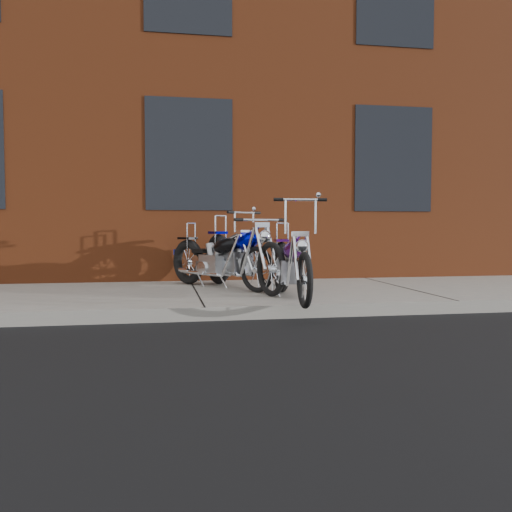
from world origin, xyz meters
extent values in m
plane|color=black|center=(0.00, 0.00, 0.00)|extent=(120.00, 120.00, 0.00)
cube|color=slate|center=(0.00, 1.50, 0.07)|extent=(22.00, 3.00, 0.15)
cube|color=brown|center=(0.00, 8.00, 4.00)|extent=(22.00, 10.00, 8.00)
torus|color=black|center=(1.12, 1.08, 0.49)|extent=(0.17, 0.69, 0.68)
torus|color=black|center=(1.04, -0.40, 0.46)|extent=(0.10, 0.62, 0.61)
cube|color=gray|center=(1.08, 0.47, 0.48)|extent=(0.28, 0.39, 0.28)
ellipsoid|color=#50157A|center=(1.07, 0.21, 0.75)|extent=(0.27, 0.53, 0.29)
cube|color=black|center=(1.10, 0.72, 0.67)|extent=(0.24, 0.28, 0.06)
cylinder|color=white|center=(1.04, -0.29, 0.70)|extent=(0.05, 0.28, 0.51)
cylinder|color=white|center=(1.05, -0.17, 1.33)|extent=(0.52, 0.06, 0.03)
cylinder|color=white|center=(1.11, 1.00, 0.85)|extent=(0.02, 0.02, 0.45)
cylinder|color=white|center=(1.21, 0.67, 0.36)|extent=(0.09, 0.85, 0.05)
torus|color=black|center=(0.45, 2.26, 0.53)|extent=(0.37, 0.78, 0.77)
torus|color=black|center=(0.94, 0.65, 0.50)|extent=(0.28, 0.69, 0.69)
cube|color=gray|center=(0.65, 1.60, 0.52)|extent=(0.41, 0.50, 0.32)
ellipsoid|color=#0003BD|center=(0.74, 1.32, 0.83)|extent=(0.44, 0.64, 0.33)
cube|color=silver|center=(0.57, 1.87, 0.74)|extent=(0.33, 0.36, 0.06)
cylinder|color=white|center=(0.90, 0.78, 0.78)|extent=(0.13, 0.31, 0.58)
cylinder|color=white|center=(0.86, 0.91, 1.12)|extent=(0.57, 0.20, 0.03)
cylinder|color=white|center=(0.47, 2.17, 0.94)|extent=(0.03, 0.03, 0.51)
cylinder|color=white|center=(0.70, 1.86, 0.39)|extent=(0.33, 0.93, 0.05)
torus|color=black|center=(0.03, 2.37, 0.49)|extent=(0.50, 0.64, 0.69)
torus|color=black|center=(0.87, 1.13, 0.46)|extent=(0.40, 0.55, 0.62)
cube|color=gray|center=(0.37, 1.86, 0.48)|extent=(0.44, 0.47, 0.29)
ellipsoid|color=black|center=(0.52, 1.64, 0.76)|extent=(0.50, 0.57, 0.29)
cube|color=black|center=(0.23, 2.07, 0.67)|extent=(0.34, 0.35, 0.06)
cylinder|color=white|center=(0.80, 1.23, 0.71)|extent=(0.19, 0.25, 0.51)
cylinder|color=white|center=(0.74, 1.33, 1.23)|extent=(0.45, 0.32, 0.03)
cylinder|color=white|center=(0.07, 2.30, 0.86)|extent=(0.03, 0.03, 0.46)
cylinder|color=white|center=(0.35, 2.10, 0.36)|extent=(0.52, 0.73, 0.05)
camera|label=1|loc=(-0.47, -5.85, 1.02)|focal=38.00mm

